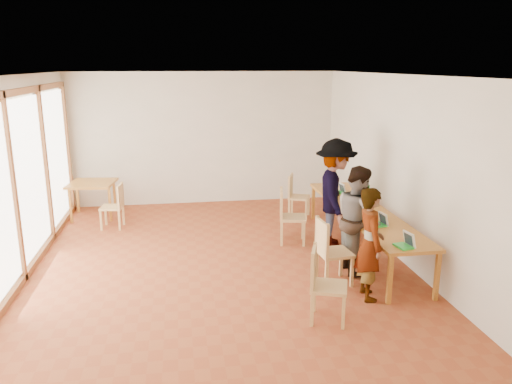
% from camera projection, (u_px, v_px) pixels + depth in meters
% --- Properties ---
extents(ground, '(8.00, 8.00, 0.00)m').
position_uv_depth(ground, '(220.00, 268.00, 7.93)').
color(ground, '#974724').
rests_on(ground, ground).
extents(wall_back, '(6.00, 0.10, 3.00)m').
position_uv_depth(wall_back, '(204.00, 139.00, 11.39)').
color(wall_back, beige).
rests_on(wall_back, ground).
extents(wall_front, '(6.00, 0.10, 3.00)m').
position_uv_depth(wall_front, '(261.00, 292.00, 3.73)').
color(wall_front, beige).
rests_on(wall_front, ground).
extents(wall_right, '(0.10, 8.00, 3.00)m').
position_uv_depth(wall_right, '(404.00, 170.00, 8.01)').
color(wall_right, beige).
rests_on(wall_right, ground).
extents(window_wall, '(0.10, 8.00, 3.00)m').
position_uv_depth(window_wall, '(11.00, 184.00, 7.12)').
color(window_wall, white).
rests_on(window_wall, ground).
extents(ceiling, '(6.00, 8.00, 0.04)m').
position_uv_depth(ceiling, '(216.00, 74.00, 7.18)').
color(ceiling, white).
rests_on(ceiling, wall_back).
extents(communal_table, '(0.80, 4.00, 0.75)m').
position_uv_depth(communal_table, '(363.00, 212.00, 8.50)').
color(communal_table, '#BF7D2A').
rests_on(communal_table, ground).
extents(side_table, '(0.90, 0.90, 0.75)m').
position_uv_depth(side_table, '(92.00, 186.00, 10.47)').
color(side_table, '#BF7D2A').
rests_on(side_table, ground).
extents(chair_near, '(0.57, 0.57, 0.51)m').
position_uv_depth(chair_near, '(321.00, 277.00, 6.21)').
color(chair_near, '#DEB46F').
rests_on(chair_near, ground).
extents(chair_mid, '(0.50, 0.50, 0.53)m').
position_uv_depth(chair_mid, '(328.00, 245.00, 7.25)').
color(chair_mid, '#DEB46F').
rests_on(chair_mid, ground).
extents(chair_far, '(0.54, 0.54, 0.53)m').
position_uv_depth(chair_far, '(287.00, 210.00, 8.95)').
color(chair_far, '#DEB46F').
rests_on(chair_far, ground).
extents(chair_empty, '(0.55, 0.55, 0.48)m').
position_uv_depth(chair_empty, '(295.00, 191.00, 10.50)').
color(chair_empty, '#DEB46F').
rests_on(chair_empty, ground).
extents(chair_spare, '(0.46, 0.46, 0.47)m').
position_uv_depth(chair_spare, '(116.00, 201.00, 9.78)').
color(chair_spare, '#DEB46F').
rests_on(chair_spare, ground).
extents(person_near, '(0.41, 0.60, 1.57)m').
position_uv_depth(person_near, '(370.00, 244.00, 6.77)').
color(person_near, gray).
rests_on(person_near, ground).
extents(person_mid, '(0.65, 0.83, 1.67)m').
position_uv_depth(person_mid, '(358.00, 219.00, 7.69)').
color(person_mid, gray).
rests_on(person_mid, ground).
extents(person_far, '(0.96, 1.36, 1.92)m').
position_uv_depth(person_far, '(335.00, 193.00, 8.72)').
color(person_far, gray).
rests_on(person_far, ground).
extents(laptop_near, '(0.25, 0.28, 0.21)m').
position_uv_depth(laptop_near, '(406.00, 243.00, 6.75)').
color(laptop_near, green).
rests_on(laptop_near, communal_table).
extents(laptop_mid, '(0.24, 0.26, 0.20)m').
position_uv_depth(laptop_mid, '(381.00, 222.00, 7.66)').
color(laptop_mid, green).
rests_on(laptop_mid, communal_table).
extents(laptop_far, '(0.23, 0.25, 0.18)m').
position_uv_depth(laptop_far, '(340.00, 190.00, 9.60)').
color(laptop_far, green).
rests_on(laptop_far, communal_table).
extents(yellow_mug, '(0.18, 0.18, 0.11)m').
position_uv_depth(yellow_mug, '(383.00, 218.00, 7.85)').
color(yellow_mug, yellow).
rests_on(yellow_mug, communal_table).
extents(green_bottle, '(0.07, 0.07, 0.28)m').
position_uv_depth(green_bottle, '(367.00, 193.00, 9.05)').
color(green_bottle, '#147E24').
rests_on(green_bottle, communal_table).
extents(clear_glass, '(0.07, 0.07, 0.09)m').
position_uv_depth(clear_glass, '(365.00, 203.00, 8.71)').
color(clear_glass, silver).
rests_on(clear_glass, communal_table).
extents(condiment_cup, '(0.08, 0.08, 0.06)m').
position_uv_depth(condiment_cup, '(324.00, 185.00, 10.06)').
color(condiment_cup, white).
rests_on(condiment_cup, communal_table).
extents(pink_phone, '(0.05, 0.10, 0.01)m').
position_uv_depth(pink_phone, '(351.00, 196.00, 9.37)').
color(pink_phone, '#BF2E52').
rests_on(pink_phone, communal_table).
extents(black_pouch, '(0.16, 0.26, 0.09)m').
position_uv_depth(black_pouch, '(333.00, 192.00, 9.47)').
color(black_pouch, black).
rests_on(black_pouch, communal_table).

